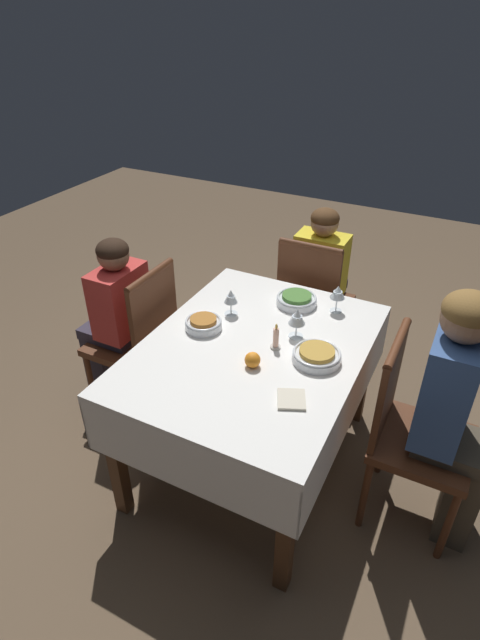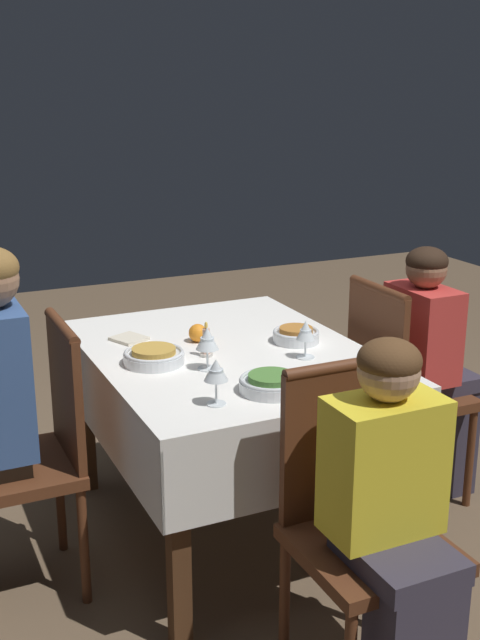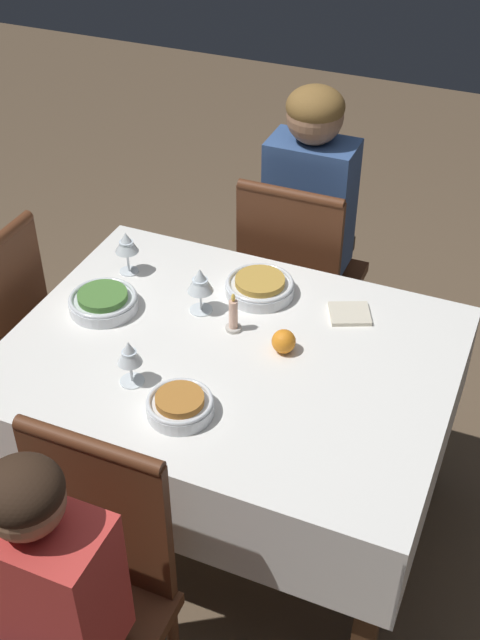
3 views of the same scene
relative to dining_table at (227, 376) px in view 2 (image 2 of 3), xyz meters
name	(u,v)px [view 2 (image 2 of 3)]	position (x,y,z in m)	size (l,w,h in m)	color
ground_plane	(228,528)	(0.00, 0.00, -0.63)	(8.00, 8.00, 0.00)	brown
dining_table	(227,376)	(0.00, 0.00, 0.00)	(1.23, 0.95, 0.73)	white
chair_south	(35,446)	(0.04, -0.71, -0.12)	(0.40, 0.40, 0.93)	#562D19
chair_north	(398,383)	(0.07, 0.71, -0.12)	(0.40, 0.40, 0.93)	#562D19
chair_east	(359,514)	(0.86, 0.02, -0.12)	(0.40, 0.40, 0.93)	#562D19
person_child_red	(432,361)	(0.07, 0.87, -0.05)	(0.30, 0.33, 1.05)	#383342
person_child_yellow	(395,521)	(1.02, 0.02, -0.05)	(0.33, 0.30, 1.05)	#383342
bowl_south	(154,356)	(0.02, -0.29, 0.13)	(0.21, 0.21, 0.06)	silver
wine_glass_south	(207,340)	(0.15, -0.14, 0.20)	(0.08, 0.08, 0.15)	white
bowl_north	(296,335)	(0.02, 0.27, 0.13)	(0.17, 0.17, 0.06)	silver
wine_glass_north	(306,332)	(0.19, 0.22, 0.19)	(0.07, 0.07, 0.14)	white
bowl_east	(272,383)	(0.42, -0.04, 0.13)	(0.20, 0.20, 0.06)	silver
wine_glass_east	(216,372)	(0.45, -0.23, 0.20)	(0.07, 0.07, 0.14)	white
candle_centerpiece	(206,344)	(0.03, -0.09, 0.14)	(0.05, 0.05, 0.13)	beige
orange_fruit	(198,333)	(-0.14, -0.06, 0.13)	(0.07, 0.07, 0.07)	orange
napkin_red_folded	(129,339)	(-0.26, -0.29, 0.11)	(0.15, 0.15, 0.01)	beige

